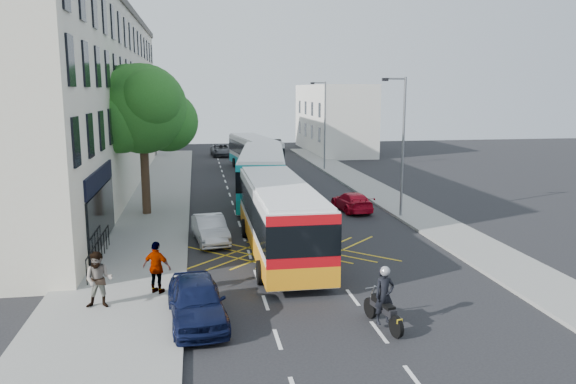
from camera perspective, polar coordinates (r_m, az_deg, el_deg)
name	(u,v)px	position (r m, az deg, el deg)	size (l,w,h in m)	color
ground	(353,297)	(20.89, 6.59, -10.60)	(120.00, 120.00, 0.00)	black
pavement_left	(147,214)	(34.67, -14.12, -2.22)	(5.00, 70.00, 0.15)	gray
pavement_right	(402,206)	(36.89, 11.47, -1.37)	(3.00, 70.00, 0.15)	gray
terrace_main	(76,99)	(44.07, -20.73, 8.82)	(8.30, 45.00, 13.50)	beige
terrace_far	(127,109)	(74.27, -16.06, 8.10)	(8.00, 20.00, 10.00)	silver
building_right	(333,118)	(68.83, 4.59, 7.48)	(6.00, 18.00, 8.00)	silver
street_tree	(142,110)	(33.86, -14.61, 8.09)	(6.30, 5.70, 8.80)	#382619
lamp_near	(402,140)	(33.00, 11.47, 5.24)	(1.45, 0.15, 8.00)	slate
lamp_far	(324,121)	(52.14, 3.66, 7.25)	(1.45, 0.15, 8.00)	slate
railings	(99,250)	(25.32, -18.68, -5.60)	(0.08, 5.60, 1.14)	black
bus_near	(280,217)	(25.51, -0.83, -2.57)	(2.96, 11.73, 3.30)	silver
bus_mid	(262,175)	(37.71, -2.62, 1.78)	(4.44, 12.56, 3.46)	silver
bus_far	(254,153)	(51.90, -3.44, 3.95)	(4.01, 11.39, 3.13)	silver
motorbike	(384,299)	(18.24, 9.71, -10.66)	(0.82, 2.27, 2.03)	black
parked_car_blue	(197,301)	(18.67, -9.28, -10.84)	(1.75, 4.35, 1.48)	#0D1334
parked_car_silver	(210,229)	(28.02, -7.90, -3.76)	(1.39, 3.99, 1.32)	#B6B9BF
red_hatchback	(352,202)	(35.08, 6.51, -0.97)	(1.65, 4.05, 1.18)	#B4071D
distant_car_grey	(221,150)	(64.26, -6.79, 4.25)	(2.19, 4.75, 1.32)	#44464C
distant_car_dark	(274,145)	(69.01, -1.42, 4.80)	(1.57, 4.50, 1.48)	black
pedestrian_near	(99,280)	(20.21, -18.67, -8.45)	(0.95, 0.74, 1.95)	gray
pedestrian_far	(157,267)	(21.02, -13.18, -7.47)	(1.13, 0.47, 1.92)	gray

